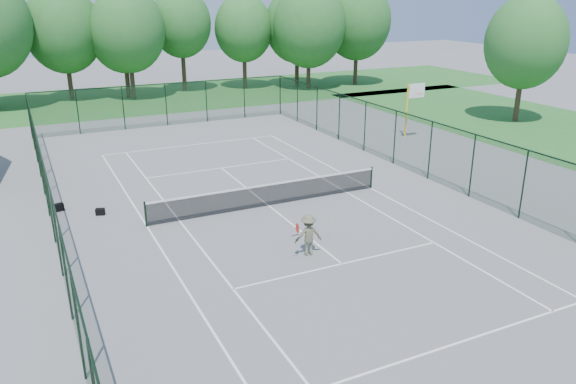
{
  "coord_description": "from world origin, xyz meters",
  "views": [
    {
      "loc": [
        -9.52,
        -21.65,
        9.1
      ],
      "look_at": [
        0.0,
        -2.0,
        1.3
      ],
      "focal_mm": 35.0,
      "sensor_mm": 36.0,
      "label": 1
    }
  ],
  "objects_px": {
    "basketball_goal": "(412,99)",
    "tennis_player": "(308,235)",
    "tennis_net": "(269,194)",
    "sports_bag_a": "(59,207)"
  },
  "relations": [
    {
      "from": "basketball_goal",
      "to": "tennis_player",
      "type": "relative_size",
      "value": 1.76
    },
    {
      "from": "tennis_player",
      "to": "tennis_net",
      "type": "bearing_deg",
      "value": 82.06
    },
    {
      "from": "tennis_net",
      "to": "basketball_goal",
      "type": "distance_m",
      "value": 15.4
    },
    {
      "from": "basketball_goal",
      "to": "tennis_player",
      "type": "distance_m",
      "value": 18.95
    },
    {
      "from": "basketball_goal",
      "to": "sports_bag_a",
      "type": "relative_size",
      "value": 8.69
    },
    {
      "from": "tennis_net",
      "to": "basketball_goal",
      "type": "height_order",
      "value": "basketball_goal"
    },
    {
      "from": "sports_bag_a",
      "to": "tennis_player",
      "type": "relative_size",
      "value": 0.2
    },
    {
      "from": "tennis_player",
      "to": "sports_bag_a",
      "type": "bearing_deg",
      "value": 132.3
    },
    {
      "from": "tennis_net",
      "to": "basketball_goal",
      "type": "bearing_deg",
      "value": 28.56
    },
    {
      "from": "basketball_goal",
      "to": "sports_bag_a",
      "type": "height_order",
      "value": "basketball_goal"
    }
  ]
}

